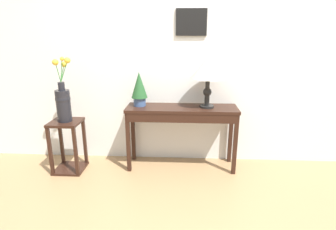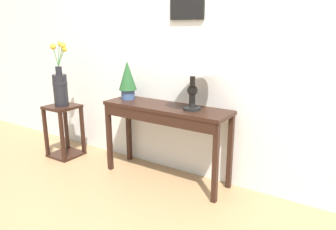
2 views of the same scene
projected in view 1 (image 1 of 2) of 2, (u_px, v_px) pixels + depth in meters
The scene contains 7 objects.
ground_plane at pixel (194, 230), 2.31m from camera, with size 12.00×12.00×0.01m, color #9E7A51.
back_wall_with_art at pixel (193, 50), 3.28m from camera, with size 9.00×0.13×2.80m.
console_table at pixel (182, 117), 3.21m from camera, with size 1.30×0.38×0.76m.
table_lamp at pixel (208, 69), 3.06m from camera, with size 0.40×0.40×0.59m.
potted_plant_on_console at pixel (139, 88), 3.19m from camera, with size 0.19×0.19×0.40m.
pedestal_stand_left at pixel (68, 146), 3.24m from camera, with size 0.34×0.34×0.62m.
flower_vase_tall at pixel (63, 100), 3.08m from camera, with size 0.21×0.20×0.73m.
Camera 1 is at (-0.12, -1.94, 1.59)m, focal length 29.27 mm.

